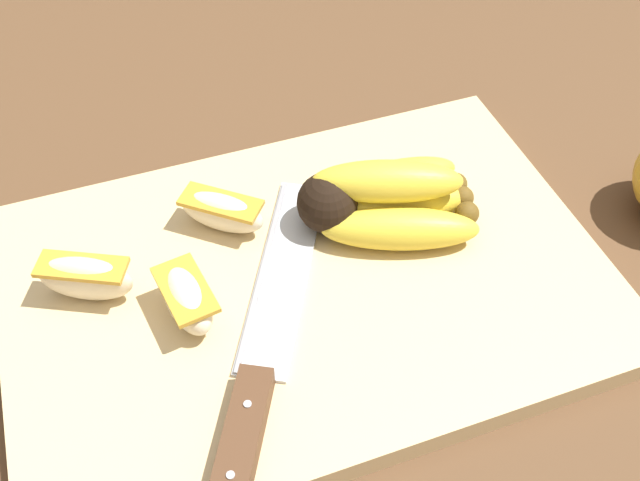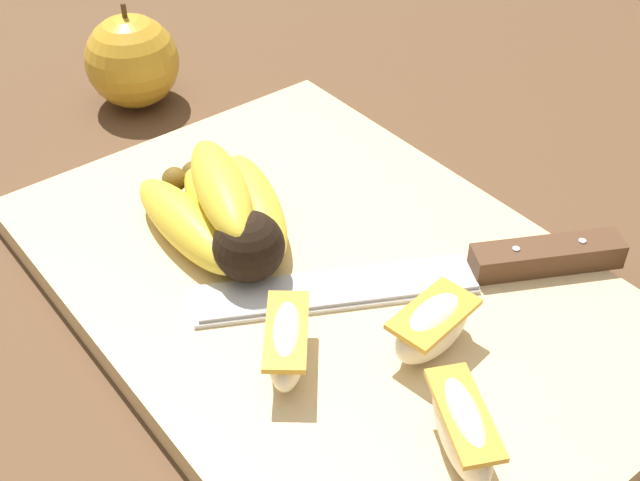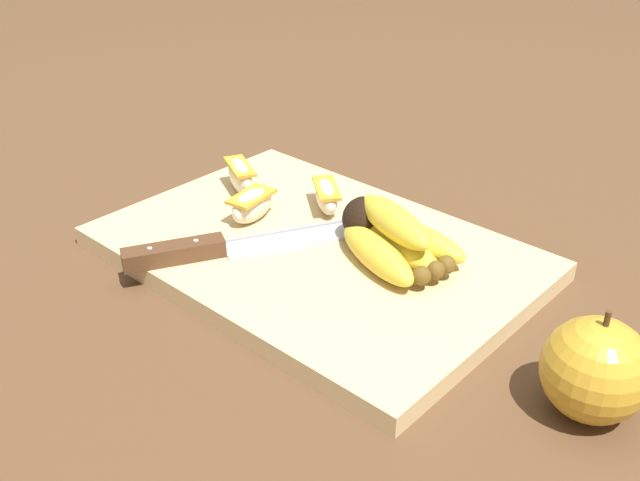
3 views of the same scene
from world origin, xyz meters
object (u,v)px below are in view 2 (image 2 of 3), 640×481
(apple_wedge_near, at_px, (287,342))
(apple_wedge_middle, at_px, (432,326))
(chefs_knife, at_px, (475,268))
(banana_bunch, at_px, (225,213))
(apple_wedge_far, at_px, (462,428))
(whole_apple, at_px, (132,61))

(apple_wedge_near, relative_size, apple_wedge_middle, 1.05)
(apple_wedge_near, bearing_deg, chefs_knife, -96.02)
(chefs_knife, height_order, apple_wedge_near, apple_wedge_near)
(chefs_knife, relative_size, apple_wedge_middle, 4.16)
(banana_bunch, height_order, apple_wedge_far, banana_bunch)
(chefs_knife, height_order, whole_apple, whole_apple)
(whole_apple, bearing_deg, apple_wedge_middle, 177.45)
(banana_bunch, relative_size, apple_wedge_far, 1.97)
(chefs_knife, distance_m, whole_apple, 0.37)
(banana_bunch, bearing_deg, apple_wedge_near, 163.64)
(apple_wedge_middle, relative_size, apple_wedge_far, 0.91)
(apple_wedge_far, distance_m, whole_apple, 0.46)
(chefs_knife, relative_size, whole_apple, 2.78)
(apple_wedge_near, relative_size, apple_wedge_far, 0.95)
(apple_wedge_near, height_order, apple_wedge_far, apple_wedge_far)
(chefs_knife, height_order, apple_wedge_far, apple_wedge_far)
(banana_bunch, height_order, apple_wedge_near, banana_bunch)
(banana_bunch, xyz_separation_m, whole_apple, (0.23, -0.06, -0.00))
(apple_wedge_near, distance_m, whole_apple, 0.36)
(apple_wedge_near, bearing_deg, apple_wedge_far, -162.63)
(whole_apple, bearing_deg, chefs_knife, -172.21)
(chefs_knife, height_order, apple_wedge_middle, apple_wedge_middle)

